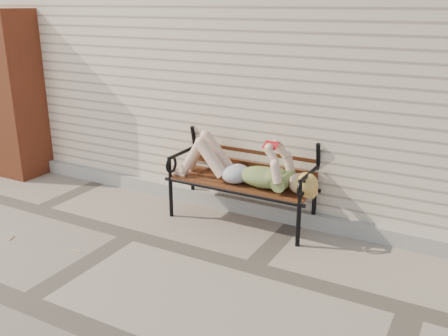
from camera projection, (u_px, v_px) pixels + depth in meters
The scene contains 6 objects.
ground at pixel (132, 235), 4.67m from camera, with size 80.00×80.00×0.00m, color gray.
house_wall at pixel (267, 46), 6.68m from camera, with size 8.00×4.00×3.00m, color beige.
foundation_strip at pixel (187, 194), 5.45m from camera, with size 8.00×0.10×0.15m, color gray.
brick_pillar at pixel (15, 95), 6.02m from camera, with size 0.50×0.50×2.00m, color brown.
garden_bench at pixel (245, 166), 4.84m from camera, with size 1.54×0.61×1.00m.
reading_woman at pixel (241, 166), 4.73m from camera, with size 1.45×0.33×0.46m.
Camera 1 is at (2.79, -3.29, 2.09)m, focal length 40.00 mm.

